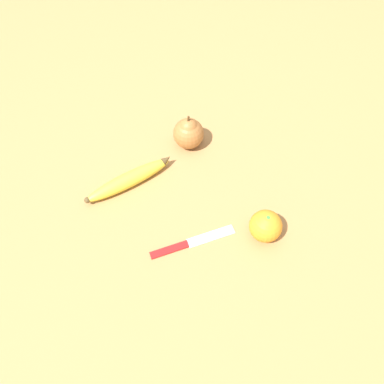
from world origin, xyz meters
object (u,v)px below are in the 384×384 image
Objects in this scene: orange at (266,226)px; pear at (189,132)px; banana at (130,179)px; paring_knife at (190,243)px.

pear is (0.28, -0.12, 0.01)m from orange.
banana is 0.19m from pear.
pear is at bearing 9.42° from banana.
pear is at bearing 160.52° from paring_knife.
pear reaches higher than paring_knife.
orange is 0.42× the size of paring_knife.
pear is at bearing -23.05° from orange.
orange reaches higher than paring_knife.
orange is 0.16m from paring_knife.
orange is 0.73× the size of pear.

